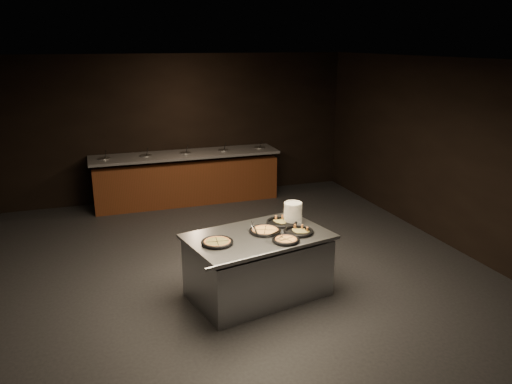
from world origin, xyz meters
The scene contains 11 objects.
room centered at (0.00, 0.00, 1.45)m, with size 7.02×8.02×2.92m.
salad_bar centered at (0.00, 3.56, 0.44)m, with size 3.70×0.83×1.18m.
serving_counter centered at (0.08, -0.57, 0.40)m, with size 1.91×1.45×0.82m.
plate_stack centered at (0.68, -0.25, 0.95)m, with size 0.24×0.24×0.26m, color white.
pan_veggie_whole centered at (-0.47, -0.68, 0.84)m, with size 0.39×0.39×0.04m.
pan_cheese_whole centered at (0.20, -0.50, 0.84)m, with size 0.40×0.40×0.04m.
pan_cheese_slices_a centered at (0.51, -0.29, 0.84)m, with size 0.41×0.41×0.04m.
pan_cheese_slices_b centered at (0.33, -0.87, 0.84)m, with size 0.33×0.33×0.04m.
pan_veggie_slices centered at (0.59, -0.67, 0.84)m, with size 0.38×0.38×0.04m.
server_left centered at (0.05, -0.50, 0.89)m, with size 0.09×0.30×0.14m.
server_right centered at (0.23, -0.84, 0.89)m, with size 0.28×0.20×0.15m.
Camera 1 is at (-1.81, -6.01, 3.13)m, focal length 35.00 mm.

